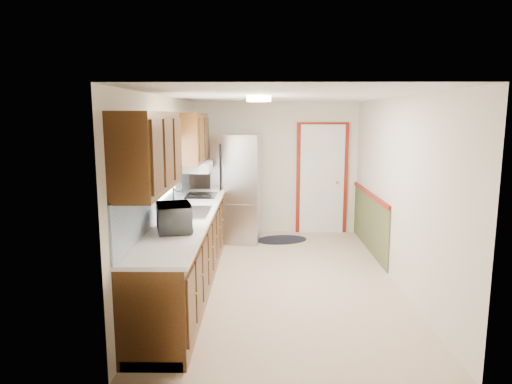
{
  "coord_description": "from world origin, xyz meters",
  "views": [
    {
      "loc": [
        -0.27,
        -5.86,
        2.17
      ],
      "look_at": [
        -0.34,
        0.16,
        1.15
      ],
      "focal_mm": 32.0,
      "sensor_mm": 36.0,
      "label": 1
    }
  ],
  "objects": [
    {
      "name": "cooktop",
      "position": [
        -1.19,
        1.04,
        0.95
      ],
      "size": [
        0.45,
        0.54,
        0.02
      ],
      "primitive_type": "cube",
      "color": "black",
      "rests_on": "kitchen_run"
    },
    {
      "name": "microwave",
      "position": [
        -1.2,
        -1.1,
        1.12
      ],
      "size": [
        0.42,
        0.58,
        0.35
      ],
      "primitive_type": "imported",
      "rotation": [
        0.0,
        0.0,
        1.85
      ],
      "color": "white",
      "rests_on": "kitchen_run"
    },
    {
      "name": "back_wall_trim",
      "position": [
        0.99,
        2.21,
        0.89
      ],
      "size": [
        1.12,
        2.3,
        2.08
      ],
      "color": "maroon",
      "rests_on": "ground"
    },
    {
      "name": "kitchen_run",
      "position": [
        -1.24,
        -0.29,
        0.81
      ],
      "size": [
        0.63,
        4.0,
        2.2
      ],
      "color": "#3D220D",
      "rests_on": "ground"
    },
    {
      "name": "refrigerator",
      "position": [
        -0.68,
        1.92,
        0.92
      ],
      "size": [
        0.85,
        0.82,
        1.85
      ],
      "rotation": [
        0.0,
        0.0,
        -0.13
      ],
      "color": "#B7B7BC",
      "rests_on": "ground"
    },
    {
      "name": "rug",
      "position": [
        0.09,
        1.9,
        0.01
      ],
      "size": [
        1.02,
        0.78,
        0.01
      ],
      "primitive_type": "ellipsoid",
      "rotation": [
        0.0,
        0.0,
        0.24
      ],
      "color": "black",
      "rests_on": "ground"
    },
    {
      "name": "ceiling_fixture",
      "position": [
        -0.3,
        -0.2,
        2.36
      ],
      "size": [
        0.3,
        0.3,
        0.06
      ],
      "primitive_type": "cylinder",
      "color": "#FFD88C",
      "rests_on": "room_shell"
    },
    {
      "name": "room_shell",
      "position": [
        0.0,
        0.0,
        1.2
      ],
      "size": [
        3.2,
        5.2,
        2.52
      ],
      "color": "#C8AB8D",
      "rests_on": "ground"
    }
  ]
}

